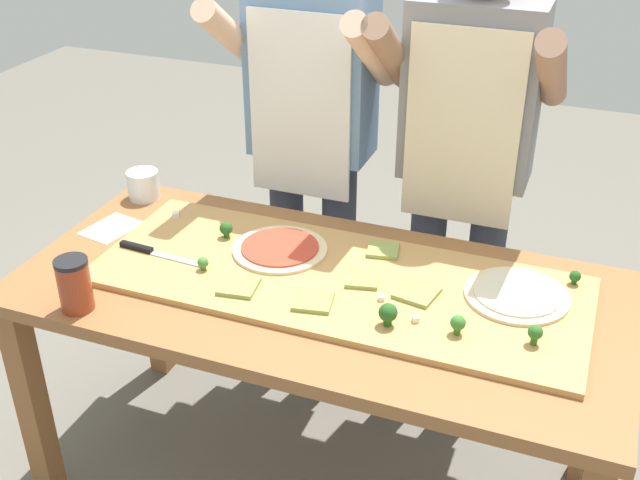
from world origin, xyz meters
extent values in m
cube|color=brown|center=(-0.79, -0.34, 0.36)|extent=(0.07, 0.07, 0.73)
cube|color=brown|center=(-0.79, 0.34, 0.36)|extent=(0.07, 0.07, 0.73)
cube|color=brown|center=(0.79, 0.34, 0.36)|extent=(0.07, 0.07, 0.73)
cube|color=brown|center=(0.00, 0.00, 0.75)|extent=(1.69, 0.80, 0.04)
cube|color=tan|center=(0.04, 0.03, 0.78)|extent=(1.37, 0.53, 0.02)
cube|color=#B7BABF|center=(-0.42, -0.04, 0.79)|extent=(0.18, 0.03, 0.00)
cube|color=black|center=(-0.56, -0.03, 0.79)|extent=(0.11, 0.02, 0.02)
cylinder|color=beige|center=(0.52, 0.11, 0.79)|extent=(0.28, 0.28, 0.01)
cylinder|color=beige|center=(0.52, 0.11, 0.80)|extent=(0.23, 0.23, 0.01)
cylinder|color=beige|center=(-0.17, 0.11, 0.79)|extent=(0.28, 0.28, 0.01)
cylinder|color=#BC3D28|center=(-0.17, 0.11, 0.80)|extent=(0.23, 0.23, 0.01)
cube|color=#899E4C|center=(-0.19, -0.11, 0.79)|extent=(0.11, 0.11, 0.01)
cube|color=#899E4C|center=(0.12, 0.22, 0.79)|extent=(0.10, 0.10, 0.01)
cube|color=#899E4C|center=(0.11, 0.04, 0.79)|extent=(0.11, 0.11, 0.01)
cube|color=#899E4C|center=(0.27, 0.03, 0.79)|extent=(0.12, 0.12, 0.01)
cube|color=#899E4C|center=(0.03, -0.11, 0.79)|extent=(0.12, 0.12, 0.01)
cylinder|color=#2C5915|center=(0.24, -0.13, 0.80)|extent=(0.02, 0.02, 0.02)
sphere|color=#23561E|center=(0.24, -0.13, 0.82)|extent=(0.05, 0.05, 0.05)
cylinder|color=#487A23|center=(-0.32, -0.06, 0.79)|extent=(0.01, 0.01, 0.01)
sphere|color=#427F33|center=(-0.32, -0.06, 0.81)|extent=(0.03, 0.03, 0.03)
cylinder|color=#2C5915|center=(-0.35, 0.13, 0.79)|extent=(0.02, 0.02, 0.02)
sphere|color=#23561E|center=(-0.35, 0.13, 0.81)|extent=(0.04, 0.04, 0.04)
cylinder|color=#3F7220|center=(0.41, -0.11, 0.79)|extent=(0.02, 0.02, 0.02)
sphere|color=#38752D|center=(0.41, -0.11, 0.82)|extent=(0.04, 0.04, 0.04)
cylinder|color=#366618|center=(0.59, -0.08, 0.80)|extent=(0.02, 0.02, 0.02)
sphere|color=#2D6623|center=(0.59, -0.08, 0.82)|extent=(0.04, 0.04, 0.04)
cylinder|color=#2C5915|center=(0.66, 0.24, 0.79)|extent=(0.01, 0.01, 0.01)
sphere|color=#23561E|center=(0.66, 0.24, 0.81)|extent=(0.03, 0.03, 0.03)
cube|color=white|center=(0.19, -0.03, 0.79)|extent=(0.02, 0.02, 0.01)
cube|color=white|center=(0.30, -0.09, 0.79)|extent=(0.02, 0.02, 0.02)
cube|color=white|center=(-0.56, 0.18, 0.79)|extent=(0.03, 0.03, 0.02)
cylinder|color=white|center=(-0.75, 0.30, 0.81)|extent=(0.11, 0.11, 0.10)
cylinder|color=white|center=(-0.75, 0.30, 0.80)|extent=(0.09, 0.09, 0.05)
cylinder|color=#99381E|center=(-0.56, -0.33, 0.83)|extent=(0.09, 0.09, 0.14)
cylinder|color=black|center=(-0.56, -0.33, 0.91)|extent=(0.09, 0.09, 0.01)
cube|color=white|center=(-0.73, 0.08, 0.77)|extent=(0.16, 0.19, 0.00)
cylinder|color=#333847|center=(-0.35, 0.58, 0.45)|extent=(0.12, 0.12, 0.90)
cylinder|color=#333847|center=(-0.15, 0.58, 0.45)|extent=(0.12, 0.12, 0.90)
cube|color=#6689B2|center=(-0.25, 0.58, 1.18)|extent=(0.40, 0.20, 0.55)
cube|color=white|center=(-0.25, 0.48, 1.09)|extent=(0.34, 0.01, 0.60)
cylinder|color=#DBB293|center=(-0.48, 0.48, 1.30)|extent=(0.08, 0.39, 0.31)
cylinder|color=#DBB293|center=(-0.02, 0.48, 1.30)|extent=(0.08, 0.39, 0.31)
cylinder|color=#333847|center=(0.17, 0.58, 0.45)|extent=(0.12, 0.12, 0.90)
cylinder|color=#333847|center=(0.37, 0.58, 0.45)|extent=(0.12, 0.12, 0.90)
cube|color=gray|center=(0.27, 0.58, 1.18)|extent=(0.40, 0.20, 0.55)
cube|color=beige|center=(0.27, 0.48, 1.09)|extent=(0.34, 0.01, 0.60)
cylinder|color=#997056|center=(0.04, 0.48, 1.30)|extent=(0.08, 0.39, 0.31)
cylinder|color=#997056|center=(0.50, 0.48, 1.30)|extent=(0.08, 0.39, 0.31)
camera|label=1|loc=(0.66, -1.70, 1.95)|focal=43.95mm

